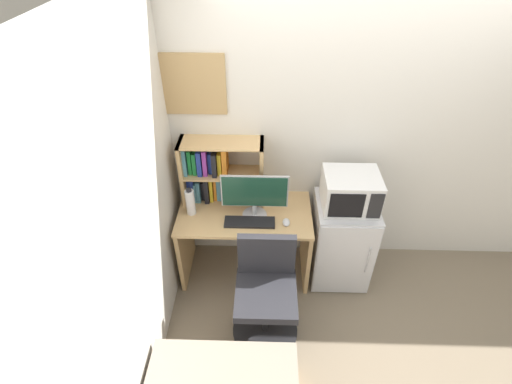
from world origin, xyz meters
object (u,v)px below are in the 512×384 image
(desk_chair, at_px, (266,296))
(water_bottle, at_px, (190,202))
(hutch_bookshelf, at_px, (212,170))
(computer_mouse, at_px, (286,222))
(microwave, at_px, (351,191))
(wall_corkboard, at_px, (188,85))
(monitor, at_px, (255,194))
(keyboard, at_px, (250,222))
(mini_fridge, at_px, (341,241))

(desk_chair, bearing_deg, water_bottle, 137.25)
(hutch_bookshelf, relative_size, computer_mouse, 7.15)
(water_bottle, xyz_separation_m, microwave, (1.34, 0.02, 0.13))
(computer_mouse, bearing_deg, hutch_bookshelf, 152.22)
(water_bottle, xyz_separation_m, wall_corkboard, (0.03, 0.32, 0.91))
(monitor, relative_size, microwave, 1.23)
(keyboard, bearing_deg, mini_fridge, 8.97)
(keyboard, distance_m, computer_mouse, 0.31)
(keyboard, relative_size, wall_corkboard, 0.73)
(keyboard, xyz_separation_m, water_bottle, (-0.51, 0.12, 0.11))
(monitor, xyz_separation_m, desk_chair, (0.11, -0.59, -0.57))
(microwave, distance_m, wall_corkboard, 1.56)
(hutch_bookshelf, relative_size, microwave, 1.56)
(desk_chair, bearing_deg, computer_mouse, 71.66)
(keyboard, distance_m, mini_fridge, 0.90)
(computer_mouse, height_order, water_bottle, water_bottle)
(water_bottle, height_order, desk_chair, water_bottle)
(monitor, bearing_deg, mini_fridge, 2.34)
(water_bottle, height_order, mini_fridge, water_bottle)
(computer_mouse, distance_m, microwave, 0.59)
(water_bottle, xyz_separation_m, desk_chair, (0.66, -0.61, -0.46))
(hutch_bookshelf, bearing_deg, wall_corkboard, 145.57)
(keyboard, distance_m, microwave, 0.88)
(computer_mouse, xyz_separation_m, wall_corkboard, (-0.79, 0.44, 1.01))
(monitor, xyz_separation_m, water_bottle, (-0.55, 0.02, -0.11))
(hutch_bookshelf, xyz_separation_m, desk_chair, (0.48, -0.83, -0.64))
(computer_mouse, distance_m, water_bottle, 0.83)
(monitor, xyz_separation_m, mini_fridge, (0.79, 0.03, -0.55))
(keyboard, relative_size, microwave, 0.94)
(hutch_bookshelf, height_order, wall_corkboard, wall_corkboard)
(monitor, relative_size, wall_corkboard, 0.95)
(hutch_bookshelf, distance_m, keyboard, 0.56)
(microwave, relative_size, desk_chair, 0.50)
(water_bottle, relative_size, mini_fridge, 0.31)
(desk_chair, distance_m, wall_corkboard, 1.77)
(mini_fridge, height_order, wall_corkboard, wall_corkboard)
(hutch_bookshelf, distance_m, mini_fridge, 1.34)
(monitor, bearing_deg, hutch_bookshelf, 147.38)
(water_bottle, height_order, wall_corkboard, wall_corkboard)
(mini_fridge, height_order, desk_chair, desk_chair)
(computer_mouse, height_order, mini_fridge, mini_fridge)
(wall_corkboard, bearing_deg, keyboard, -42.31)
(microwave, bearing_deg, mini_fridge, -90.07)
(computer_mouse, xyz_separation_m, microwave, (0.52, 0.13, 0.24))
(keyboard, bearing_deg, wall_corkboard, 137.69)
(wall_corkboard, bearing_deg, desk_chair, -55.87)
(mini_fridge, bearing_deg, water_bottle, -179.40)
(water_bottle, relative_size, microwave, 0.57)
(water_bottle, height_order, microwave, microwave)
(water_bottle, distance_m, microwave, 1.35)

